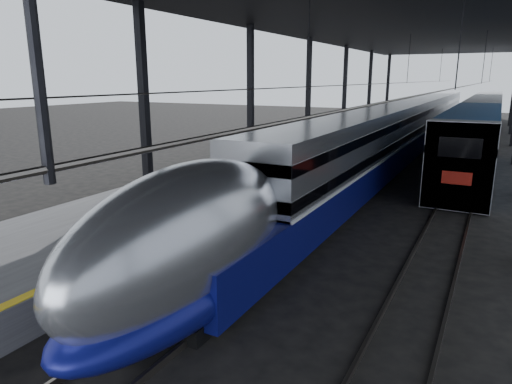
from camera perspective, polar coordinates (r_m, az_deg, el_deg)
The scene contains 7 objects.
ground at distance 14.96m, azimuth -8.64°, elevation -8.95°, with size 160.00×160.00×0.00m, color black.
platform at distance 33.60m, azimuth 6.90°, elevation 4.84°, with size 6.00×80.00×1.00m, color #4C4C4F.
yellow_strip at distance 32.64m, azimuth 11.53°, elevation 5.29°, with size 0.30×80.00×0.01m, color yellow.
rails at distance 31.76m, azimuth 20.47°, elevation 2.75°, with size 6.52×80.00×0.16m.
canopy at distance 31.83m, azimuth 17.04°, elevation 19.42°, with size 18.00×75.00×9.47m.
tgv_train at distance 36.77m, azimuth 17.92°, elevation 7.22°, with size 2.80×65.20×4.02m.
second_train at distance 48.70m, azimuth 26.47°, elevation 8.13°, with size 2.91×56.05×4.01m.
Camera 1 is at (8.32, -11.00, 5.80)m, focal length 32.00 mm.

